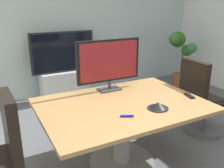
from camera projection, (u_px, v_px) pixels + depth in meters
name	position (u px, v px, depth m)	size (l,w,h in m)	color
wall_back_glass_partition	(59.00, 20.00, 4.77)	(6.37, 0.10, 2.97)	#9EB2B7
conference_table	(122.00, 119.00, 2.77)	(1.79, 1.28, 0.76)	olive
office_chair_right	(201.00, 104.00, 3.47)	(0.60, 0.58, 1.09)	#4C4C51
tv_monitor	(109.00, 62.00, 3.02)	(0.84, 0.18, 0.64)	#333338
wall_display_unit	(64.00, 77.00, 4.76)	(1.20, 0.36, 1.31)	#B7BABC
potted_plant	(181.00, 55.00, 5.37)	(0.64, 0.64, 1.21)	brown
conference_phone	(158.00, 106.00, 2.56)	(0.22, 0.22, 0.07)	black
remote_control	(189.00, 96.00, 2.90)	(0.05, 0.17, 0.02)	black
whiteboard_marker	(127.00, 116.00, 2.38)	(0.13, 0.02, 0.02)	#1919A5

